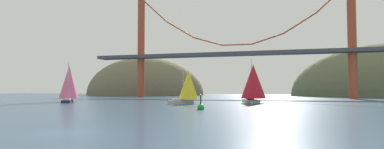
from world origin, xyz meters
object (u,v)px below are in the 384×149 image
Objects in this scene: sailboat_pink_spinnaker at (69,83)px; sailboat_yellow_sail at (188,86)px; channel_buoy at (201,107)px; sailboat_crimson_sail at (253,83)px.

sailboat_yellow_sail is (30.31, -0.76, -0.82)m from sailboat_pink_spinnaker.
sailboat_pink_spinnaker is at bearing 153.89° from channel_buoy.
channel_buoy is at bearing -103.35° from sailboat_crimson_sail.
channel_buoy is (7.26, -17.66, -3.50)m from sailboat_yellow_sail.
channel_buoy is at bearing -67.66° from sailboat_yellow_sail.
sailboat_yellow_sail is 15.11m from sailboat_crimson_sail.
sailboat_crimson_sail is at bearing 8.60° from sailboat_pink_spinnaker.
channel_buoy is (37.57, -18.41, -4.32)m from sailboat_pink_spinnaker.
sailboat_pink_spinnaker is 42.06m from channel_buoy.
sailboat_crimson_sail reaches higher than sailboat_pink_spinnaker.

